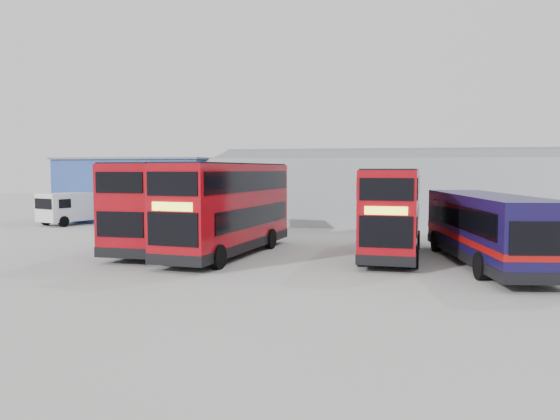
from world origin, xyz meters
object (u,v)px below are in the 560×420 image
(maintenance_shed, at_px, (412,189))
(double_decker_left, at_px, (172,206))
(office_block, at_px, (144,189))
(single_decker_blue, at_px, (487,231))
(double_decker_right, at_px, (393,212))
(double_decker_centre, at_px, (228,209))
(panel_van, at_px, (76,207))

(maintenance_shed, distance_m, double_decker_left, 22.07)
(office_block, xyz_separation_m, double_decker_left, (8.79, -15.67, -0.33))
(single_decker_blue, bearing_deg, maintenance_shed, -91.63)
(double_decker_right, relative_size, single_decker_blue, 0.87)
(double_decker_left, height_order, double_decker_centre, double_decker_left)
(double_decker_left, bearing_deg, office_block, -58.11)
(office_block, relative_size, double_decker_left, 1.14)
(double_decker_left, height_order, panel_van, double_decker_left)
(double_decker_right, bearing_deg, panel_van, 159.03)
(double_decker_centre, height_order, double_decker_right, double_decker_centre)
(double_decker_centre, height_order, panel_van, double_decker_centre)
(office_block, relative_size, double_decker_centre, 1.13)
(double_decker_centre, relative_size, single_decker_blue, 0.93)
(panel_van, bearing_deg, maintenance_shed, 36.67)
(office_block, distance_m, double_decker_centre, 21.07)
(maintenance_shed, relative_size, double_decker_left, 2.83)
(maintenance_shed, bearing_deg, panel_van, -165.35)
(panel_van, bearing_deg, double_decker_centre, -16.24)
(double_decker_centre, bearing_deg, double_decker_left, 166.16)
(panel_van, bearing_deg, double_decker_left, -19.85)
(double_decker_centre, height_order, single_decker_blue, double_decker_centre)
(double_decker_left, relative_size, single_decker_blue, 0.93)
(double_decker_centre, bearing_deg, single_decker_blue, 4.72)
(double_decker_left, xyz_separation_m, double_decker_centre, (3.50, -1.44, -0.00))
(double_decker_left, relative_size, double_decker_centre, 0.99)
(office_block, bearing_deg, double_decker_left, -60.72)
(double_decker_left, relative_size, double_decker_right, 1.06)
(single_decker_blue, bearing_deg, double_decker_centre, -11.70)
(double_decker_right, relative_size, panel_van, 1.71)
(office_block, xyz_separation_m, single_decker_blue, (24.20, -17.89, -1.04))
(double_decker_left, distance_m, panel_van, 16.52)
(double_decker_centre, bearing_deg, office_block, 134.15)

